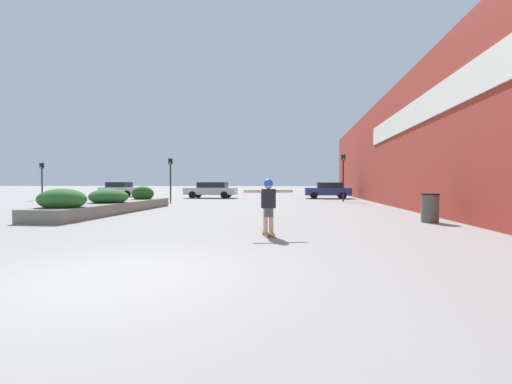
% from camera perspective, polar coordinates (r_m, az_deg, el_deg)
% --- Properties ---
extents(ground_plane, '(300.00, 300.00, 0.00)m').
position_cam_1_polar(ground_plane, '(5.55, -23.24, -13.13)').
color(ground_plane, gray).
extents(building_wall_right, '(0.67, 46.96, 7.07)m').
position_cam_1_polar(building_wall_right, '(23.23, 21.68, 6.72)').
color(building_wall_right, maroon).
rests_on(building_wall_right, ground_plane).
extents(planter_box, '(1.80, 9.62, 1.20)m').
position_cam_1_polar(planter_box, '(17.22, -23.35, -1.74)').
color(planter_box, slate).
rests_on(planter_box, ground_plane).
extents(skateboard, '(0.40, 0.77, 0.10)m').
position_cam_1_polar(skateboard, '(9.04, 2.07, -6.88)').
color(skateboard, olive).
rests_on(skateboard, ground_plane).
extents(skateboarder, '(1.28, 0.42, 1.40)m').
position_cam_1_polar(skateboarder, '(8.95, 2.07, -1.36)').
color(skateboarder, tan).
rests_on(skateboarder, skateboard).
extents(trash_bin, '(0.61, 0.61, 1.03)m').
position_cam_1_polar(trash_bin, '(13.52, 27.01, -2.37)').
color(trash_bin, '#514C47').
rests_on(trash_bin, ground_plane).
extents(car_leftmost, '(3.81, 2.07, 1.48)m').
position_cam_1_polar(car_leftmost, '(37.68, -21.68, 0.47)').
color(car_leftmost, '#BCBCC1').
rests_on(car_leftmost, ground_plane).
extents(car_center_left, '(4.02, 1.92, 1.44)m').
position_cam_1_polar(car_center_left, '(31.42, 11.91, 0.32)').
color(car_center_left, navy).
rests_on(car_center_left, ground_plane).
extents(car_center_right, '(4.56, 2.06, 1.62)m').
position_cam_1_polar(car_center_right, '(35.91, 29.97, 0.41)').
color(car_center_right, slate).
rests_on(car_center_right, ground_plane).
extents(car_rightmost, '(4.72, 2.07, 1.47)m').
position_cam_1_polar(car_rightmost, '(31.95, -7.46, 0.39)').
color(car_rightmost, '#BCBCC1').
rests_on(car_rightmost, ground_plane).
extents(traffic_light_left, '(0.28, 0.30, 3.29)m').
position_cam_1_polar(traffic_light_left, '(27.20, -14.08, 3.27)').
color(traffic_light_left, black).
rests_on(traffic_light_left, ground_plane).
extents(traffic_light_right, '(0.28, 0.30, 3.53)m').
position_cam_1_polar(traffic_light_right, '(26.43, 14.35, 3.65)').
color(traffic_light_right, black).
rests_on(traffic_light_right, ground_plane).
extents(traffic_light_far_left, '(0.28, 0.30, 3.05)m').
position_cam_1_polar(traffic_light_far_left, '(33.42, -32.12, 2.51)').
color(traffic_light_far_left, black).
rests_on(traffic_light_far_left, ground_plane).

